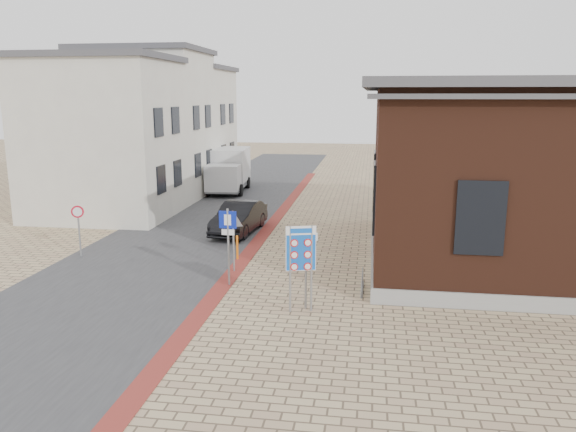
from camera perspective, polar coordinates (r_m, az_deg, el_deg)
The scene contains 16 objects.
ground at distance 16.98m, azimuth -1.72°, elevation -9.54°, with size 120.00×120.00×0.00m, color tan.
road_strip at distance 32.25m, azimuth -6.63°, elevation 0.86°, with size 7.00×60.00×0.02m, color #38383A.
curb_strip at distance 26.72m, azimuth -2.14°, elevation -1.41°, with size 0.60×40.00×0.02m, color maroon.
brick_building at distance 23.51m, azimuth 23.71°, elevation 4.31°, with size 13.00×13.00×6.80m.
townhouse_near at distance 30.87m, azimuth -18.28°, elevation 7.63°, with size 7.40×6.40×8.30m.
townhouse_mid at distance 36.30m, azimuth -14.06°, elevation 9.09°, with size 7.40×6.40×9.10m.
townhouse_far at distance 41.93m, azimuth -10.89°, elevation 9.05°, with size 7.40×6.40×8.30m.
bike_rack at distance 18.72m, azimuth 7.56°, elevation -6.70°, with size 0.08×1.80×0.60m.
sedan at distance 26.20m, azimuth -4.99°, elevation -0.15°, with size 1.51×4.33×1.43m, color black.
box_truck at distance 37.44m, azimuth -6.03°, elevation 4.68°, with size 2.60×5.52×2.81m.
border_sign at distance 16.32m, azimuth 1.32°, elevation -3.55°, with size 0.87×0.27×2.60m.
essen_sign at distance 16.58m, azimuth 1.84°, elevation -4.00°, with size 0.68×0.07×2.51m.
parking_sign at distance 18.67m, azimuth -6.11°, elevation -1.76°, with size 0.58×0.07×2.64m.
yield_sign at distance 20.16m, azimuth -5.59°, elevation -1.06°, with size 0.78×0.28×2.23m.
speed_sign at distance 23.53m, azimuth -20.51°, elevation -0.69°, with size 0.47×0.19×2.07m.
bollard at distance 21.92m, azimuth -5.18°, elevation -3.23°, with size 0.09×0.09×0.96m, color orange.
Camera 1 is at (2.83, -15.52, 6.27)m, focal length 35.00 mm.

